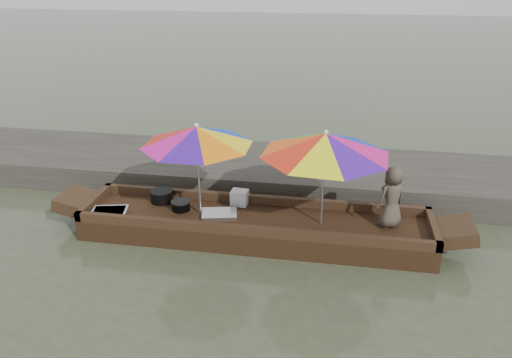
% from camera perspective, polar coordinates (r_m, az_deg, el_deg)
% --- Properties ---
extents(water, '(80.00, 80.00, 0.00)m').
position_cam_1_polar(water, '(8.26, -0.12, -6.65)').
color(water, '#3A462B').
rests_on(water, ground).
extents(dock, '(22.00, 2.20, 0.50)m').
position_cam_1_polar(dock, '(10.10, 2.01, 0.78)').
color(dock, '#2D2B26').
rests_on(dock, ground).
extents(boat_hull, '(5.63, 1.20, 0.35)m').
position_cam_1_polar(boat_hull, '(8.17, -0.12, -5.59)').
color(boat_hull, black).
rests_on(boat_hull, water).
extents(cooking_pot, '(0.38, 0.38, 0.20)m').
position_cam_1_polar(cooking_pot, '(8.75, -10.72, -1.93)').
color(cooking_pot, black).
rests_on(cooking_pot, boat_hull).
extents(tray_crayfish, '(0.64, 0.51, 0.09)m').
position_cam_1_polar(tray_crayfish, '(8.51, -16.40, -3.70)').
color(tray_crayfish, silver).
rests_on(tray_crayfish, boat_hull).
extents(tray_scallop, '(0.64, 0.51, 0.06)m').
position_cam_1_polar(tray_scallop, '(8.18, -4.22, -4.01)').
color(tray_scallop, silver).
rests_on(tray_scallop, boat_hull).
extents(charcoal_grill, '(0.30, 0.30, 0.14)m').
position_cam_1_polar(charcoal_grill, '(8.42, -8.59, -3.05)').
color(charcoal_grill, black).
rests_on(charcoal_grill, boat_hull).
extents(supply_bag, '(0.30, 0.24, 0.26)m').
position_cam_1_polar(supply_bag, '(8.48, -1.89, -2.14)').
color(supply_bag, silver).
rests_on(supply_bag, boat_hull).
extents(vendor, '(0.58, 0.54, 0.99)m').
position_cam_1_polar(vendor, '(7.93, 15.27, -1.99)').
color(vendor, '#4A4035').
rests_on(vendor, boat_hull).
extents(umbrella_bow, '(2.31, 2.31, 1.55)m').
position_cam_1_polar(umbrella_bow, '(7.95, -6.58, 0.98)').
color(umbrella_bow, blue).
rests_on(umbrella_bow, boat_hull).
extents(umbrella_stern, '(2.49, 2.49, 1.55)m').
position_cam_1_polar(umbrella_stern, '(7.66, 7.71, 0.03)').
color(umbrella_stern, '#0C30D8').
rests_on(umbrella_stern, boat_hull).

